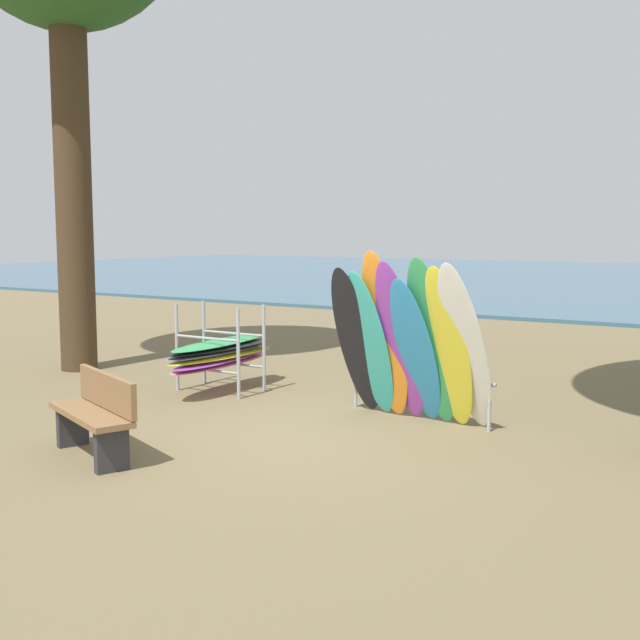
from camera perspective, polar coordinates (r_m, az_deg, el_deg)
The scene contains 4 objects.
ground_plane at distance 8.92m, azimuth -0.36°, elevation -8.39°, with size 80.00×80.00×0.00m, color brown.
leaning_board_pile at distance 9.33m, azimuth 6.43°, elevation -1.77°, with size 2.13×1.07×2.07m.
board_storage_rack at distance 11.33m, azimuth -7.21°, elevation -2.39°, with size 1.15×2.13×1.25m.
park_bench at distance 8.33m, azimuth -15.92°, elevation -6.52°, with size 1.45×0.92×0.85m.
Camera 1 is at (4.54, -7.33, 2.30)m, focal length 44.16 mm.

